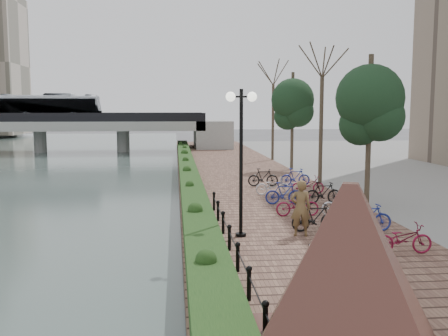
{
  "coord_description": "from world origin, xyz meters",
  "views": [
    {
      "loc": [
        -0.17,
        -11.48,
        4.67
      ],
      "look_at": [
        2.06,
        11.44,
        2.0
      ],
      "focal_mm": 40.0,
      "sensor_mm": 36.0,
      "label": 1
    }
  ],
  "objects": [
    {
      "name": "bridge",
      "position": [
        -14.75,
        45.0,
        3.37
      ],
      "size": [
        36.0,
        10.77,
        6.5
      ],
      "color": "gray",
      "rests_on": "ground"
    },
    {
      "name": "hedge",
      "position": [
        0.6,
        20.0,
        0.8
      ],
      "size": [
        1.1,
        56.0,
        0.6
      ],
      "primitive_type": "cube",
      "color": "#163714",
      "rests_on": "promenade"
    },
    {
      "name": "bicycle_parking",
      "position": [
        5.5,
        8.67,
        0.97
      ],
      "size": [
        2.4,
        14.69,
        1.0
      ],
      "color": "silver",
      "rests_on": "promenade"
    },
    {
      "name": "ground",
      "position": [
        0.0,
        0.0,
        0.0
      ],
      "size": [
        220.0,
        220.0,
        0.0
      ],
      "primitive_type": "plane",
      "color": "#59595B",
      "rests_on": "ground"
    },
    {
      "name": "granite_monument",
      "position": [
        2.52,
        -4.06,
        2.05
      ],
      "size": [
        5.42,
        5.42,
        3.05
      ],
      "color": "#4A261F",
      "rests_on": "promenade"
    },
    {
      "name": "pedestrian",
      "position": [
        3.94,
        4.49,
        1.44
      ],
      "size": [
        0.74,
        0.54,
        1.88
      ],
      "primitive_type": "imported",
      "rotation": [
        0.0,
        0.0,
        3.0
      ],
      "color": "brown",
      "rests_on": "promenade"
    },
    {
      "name": "lamppost",
      "position": [
        1.96,
        4.63,
        4.0
      ],
      "size": [
        1.02,
        0.32,
        4.86
      ],
      "color": "black",
      "rests_on": "promenade"
    },
    {
      "name": "motorcycle",
      "position": [
        3.32,
        -1.1,
        1.05
      ],
      "size": [
        0.91,
        1.84,
        1.1
      ],
      "primitive_type": null,
      "rotation": [
        0.0,
        0.0,
        0.21
      ],
      "color": "black",
      "rests_on": "promenade"
    },
    {
      "name": "promenade",
      "position": [
        4.0,
        17.5,
        0.25
      ],
      "size": [
        8.0,
        75.0,
        0.5
      ],
      "primitive_type": "cube",
      "color": "brown",
      "rests_on": "ground"
    },
    {
      "name": "chain_fence",
      "position": [
        1.4,
        2.0,
        0.85
      ],
      "size": [
        0.1,
        14.1,
        0.7
      ],
      "color": "black",
      "rests_on": "promenade"
    },
    {
      "name": "street_trees",
      "position": [
        8.0,
        12.68,
        3.69
      ],
      "size": [
        3.2,
        37.12,
        6.8
      ],
      "color": "#362D20",
      "rests_on": "promenade"
    }
  ]
}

